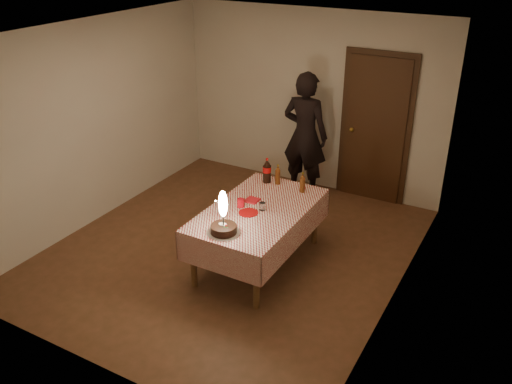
# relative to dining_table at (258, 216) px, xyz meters

# --- Properties ---
(ground) EXTENTS (4.00, 4.50, 0.01)m
(ground) POSITION_rel_dining_table_xyz_m (-0.43, 0.09, -0.62)
(ground) COLOR brown
(ground) RESTS_ON ground
(room_shell) EXTENTS (4.04, 4.54, 2.62)m
(room_shell) POSITION_rel_dining_table_xyz_m (-0.40, 0.16, 1.03)
(room_shell) COLOR beige
(room_shell) RESTS_ON ground
(dining_table) EXTENTS (1.02, 1.72, 0.72)m
(dining_table) POSITION_rel_dining_table_xyz_m (0.00, 0.00, 0.00)
(dining_table) COLOR brown
(dining_table) RESTS_ON ground
(birthday_cake) EXTENTS (0.34, 0.34, 0.48)m
(birthday_cake) POSITION_rel_dining_table_xyz_m (-0.05, -0.64, 0.22)
(birthday_cake) COLOR white
(birthday_cake) RESTS_ON dining_table
(red_plate) EXTENTS (0.22, 0.22, 0.01)m
(red_plate) POSITION_rel_dining_table_xyz_m (-0.05, -0.14, 0.10)
(red_plate) COLOR #AE0C0D
(red_plate) RESTS_ON dining_table
(red_cup) EXTENTS (0.08, 0.08, 0.10)m
(red_cup) POSITION_rel_dining_table_xyz_m (-0.19, -0.06, 0.15)
(red_cup) COLOR red
(red_cup) RESTS_ON dining_table
(clear_cup) EXTENTS (0.07, 0.07, 0.09)m
(clear_cup) POSITION_rel_dining_table_xyz_m (0.05, -0.00, 0.14)
(clear_cup) COLOR white
(clear_cup) RESTS_ON dining_table
(napkin_stack) EXTENTS (0.15, 0.15, 0.02)m
(napkin_stack) POSITION_rel_dining_table_xyz_m (-0.15, 0.13, 0.11)
(napkin_stack) COLOR red
(napkin_stack) RESTS_ON dining_table
(cola_bottle) EXTENTS (0.10, 0.10, 0.32)m
(cola_bottle) POSITION_rel_dining_table_xyz_m (-0.25, 0.67, 0.25)
(cola_bottle) COLOR black
(cola_bottle) RESTS_ON dining_table
(amber_bottle_left) EXTENTS (0.06, 0.06, 0.25)m
(amber_bottle_left) POSITION_rel_dining_table_xyz_m (-0.11, 0.70, 0.22)
(amber_bottle_left) COLOR #5A2C0F
(amber_bottle_left) RESTS_ON dining_table
(amber_bottle_right) EXTENTS (0.06, 0.06, 0.25)m
(amber_bottle_right) POSITION_rel_dining_table_xyz_m (0.25, 0.64, 0.22)
(amber_bottle_right) COLOR #5A2C0F
(amber_bottle_right) RESTS_ON dining_table
(photographer) EXTENTS (0.67, 0.47, 1.83)m
(photographer) POSITION_rel_dining_table_xyz_m (-0.32, 1.94, 0.29)
(photographer) COLOR black
(photographer) RESTS_ON ground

